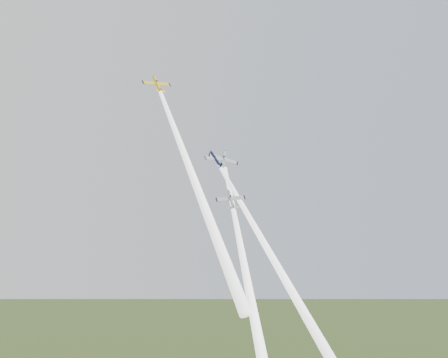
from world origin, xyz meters
TOP-DOWN VIEW (x-y plane):
  - plane_yellow at (-15.10, 0.88)m, footprint 7.54×6.00m
  - smoke_trail_yellow at (-16.87, -19.42)m, footprint 5.66×38.80m
  - plane_navy at (2.88, 1.60)m, footprint 7.71×5.66m
  - smoke_trail_navy at (5.47, -16.86)m, footprint 7.18×35.24m
  - plane_silver_right at (7.80, 5.00)m, footprint 11.21×8.15m
  - smoke_trail_silver_right at (-1.57, -17.34)m, footprint 20.09×43.71m
  - plane_silver_low at (-0.02, -8.92)m, footprint 8.17×7.87m
  - smoke_trail_silver_low at (-8.91, -29.30)m, footprint 19.09×39.84m

SIDE VIEW (x-z plane):
  - smoke_trail_silver_low at x=-8.91m, z-range 29.49..84.85m
  - smoke_trail_silver_right at x=-1.57m, z-range 36.61..97.24m
  - smoke_trail_navy at x=5.47m, z-range 50.62..96.41m
  - plane_silver_low at x=-0.02m, z-range 83.14..90.28m
  - smoke_trail_yellow at x=-16.87m, z-range 62.60..113.02m
  - plane_navy at x=2.88m, z-range 95.01..101.54m
  - plane_silver_right at x=7.80m, z-range 94.44..103.78m
  - plane_yellow at x=-15.10m, z-range 111.34..118.44m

